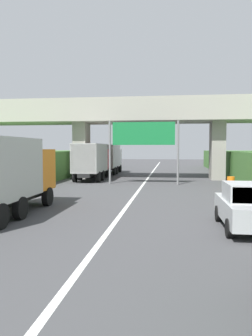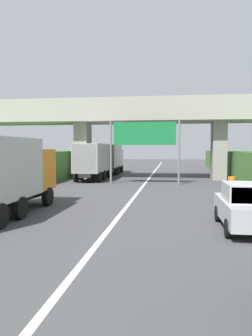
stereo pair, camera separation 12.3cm
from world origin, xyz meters
name	(u,v)px [view 2 (the right image)]	position (x,y,z in m)	size (l,w,h in m)	color
lane_centre_stripe	(142,187)	(0.00, 29.31, 0.00)	(0.20, 98.62, 0.01)	white
overpass_bridge	(149,119)	(0.00, 36.64, 5.88)	(40.00, 4.80, 7.79)	#9E998E
overhead_highway_sign	(144,138)	(0.00, 31.32, 3.90)	(5.88, 0.18, 5.29)	slate
truck_white	(110,158)	(-5.05, 42.49, 1.93)	(2.44, 7.30, 3.44)	black
truck_orange	(2,172)	(-5.09, 17.33, 1.93)	(2.44, 7.30, 3.44)	black
truck_red	(94,160)	(-5.14, 34.60, 1.93)	(2.44, 7.30, 3.44)	black
car_silver	(246,207)	(4.98, 16.18, 0.86)	(1.86, 4.10, 1.72)	#B2B5B7
construction_barrel_4	(245,191)	(6.62, 24.14, 0.46)	(0.57, 0.57, 0.90)	orange
construction_barrel_5	(232,183)	(6.70, 29.05, 0.46)	(0.57, 0.57, 0.90)	orange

